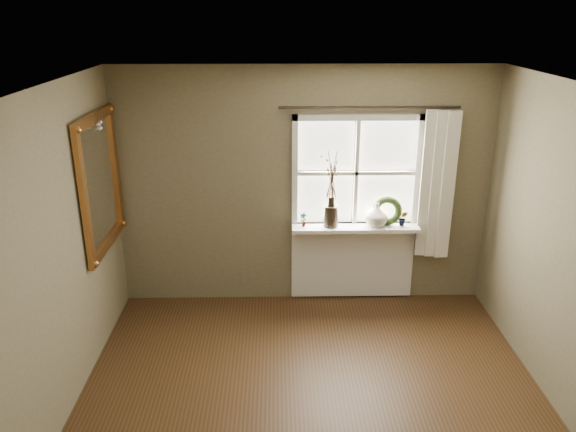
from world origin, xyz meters
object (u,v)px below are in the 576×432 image
(wreath, at_px, (387,214))
(dark_jug, at_px, (331,216))
(gilt_mirror, at_px, (101,182))
(cream_vase, at_px, (376,215))

(wreath, bearing_deg, dark_jug, -167.70)
(dark_jug, bearing_deg, gilt_mirror, -168.33)
(dark_jug, xyz_separation_m, gilt_mirror, (-2.25, -0.46, 0.53))
(cream_vase, relative_size, wreath, 0.80)
(dark_jug, bearing_deg, cream_vase, 0.00)
(gilt_mirror, bearing_deg, cream_vase, 9.63)
(gilt_mirror, bearing_deg, wreath, 10.01)
(wreath, relative_size, gilt_mirror, 0.24)
(cream_vase, xyz_separation_m, wreath, (0.12, 0.04, -0.01))
(cream_vase, bearing_deg, wreath, 18.47)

